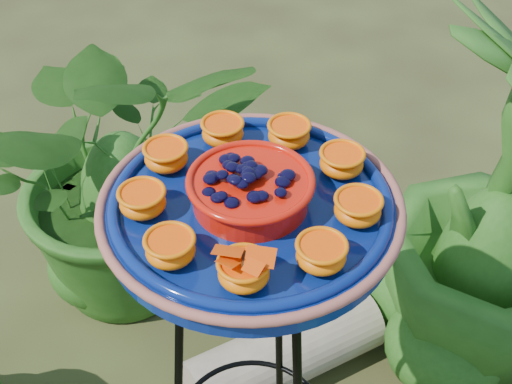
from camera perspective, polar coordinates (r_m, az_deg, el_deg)
tripod_stand at (r=1.48m, az=-0.35°, el=-13.13°), size 0.40×0.40×0.96m
feeder_dish at (r=1.17m, az=-0.43°, el=-0.95°), size 0.56×0.56×0.11m
driftwood_log at (r=2.09m, az=2.32°, el=-12.79°), size 0.55×0.53×0.19m
shrub_back_left at (r=2.13m, az=-10.72°, el=2.11°), size 1.09×1.04×0.94m
shrub_back_right at (r=1.94m, az=19.09°, el=-1.61°), size 0.72×0.72×1.07m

